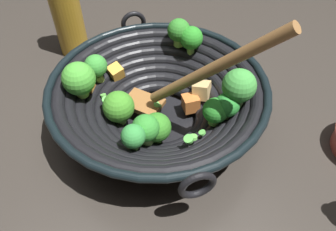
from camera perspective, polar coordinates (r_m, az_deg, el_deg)
The scene contains 3 objects.
ground_plane at distance 0.64m, azimuth -1.55°, elevation -1.26°, with size 4.00×4.00×0.00m, color #332D28.
wok at distance 0.59m, azimuth -1.65°, elevation 3.15°, with size 0.42×0.39×0.27m.
cooking_oil_bottle at distance 0.79m, azimuth -17.21°, elevation 17.06°, with size 0.07×0.07×0.26m.
Camera 1 is at (-0.41, 0.10, 0.48)m, focal length 35.32 mm.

